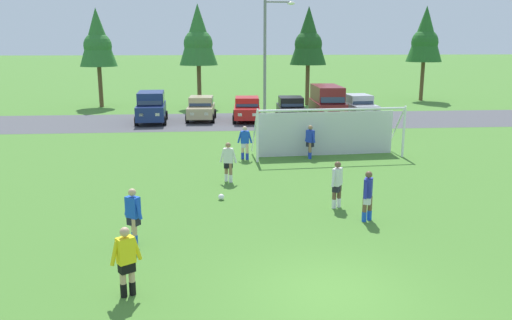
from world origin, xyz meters
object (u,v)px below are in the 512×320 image
at_px(soccer_ball, 221,197).
at_px(parked_car_slot_center_right, 327,102).
at_px(parked_car_slot_right, 359,106).
at_px(parked_car_slot_left, 201,108).
at_px(player_defender_far, 368,196).
at_px(player_trailing_back, 310,142).
at_px(parked_car_slot_center_left, 247,109).
at_px(referee, 126,262).
at_px(player_midfield_center, 133,217).
at_px(soccer_goal, 328,131).
at_px(parked_car_slot_far_left, 151,107).
at_px(player_winger_left, 245,143).
at_px(parked_car_slot_center, 291,109).
at_px(street_lamp, 267,65).
at_px(player_striker_near, 228,162).
at_px(player_winger_right, 337,185).

distance_m(soccer_ball, parked_car_slot_center_right, 20.24).
relative_size(soccer_ball, parked_car_slot_right, 0.05).
distance_m(parked_car_slot_left, parked_car_slot_center_right, 9.15).
distance_m(player_defender_far, player_trailing_back, 9.10).
xyz_separation_m(parked_car_slot_center_left, parked_car_slot_center_right, (5.78, -0.38, 0.47)).
relative_size(referee, player_midfield_center, 1.00).
bearing_deg(soccer_goal, parked_car_slot_center_left, 104.78).
bearing_deg(parked_car_slot_far_left, player_defender_far, -67.02).
bearing_deg(player_winger_left, parked_car_slot_far_left, 115.20).
height_order(soccer_goal, parked_car_slot_center, soccer_goal).
xyz_separation_m(parked_car_slot_center_left, street_lamp, (0.97, -4.51, 3.30)).
relative_size(parked_car_slot_far_left, parked_car_slot_left, 1.09).
bearing_deg(parked_car_slot_center_right, player_midfield_center, -115.28).
distance_m(player_trailing_back, parked_car_slot_center_right, 12.58).
distance_m(player_midfield_center, parked_car_slot_right, 27.36).
distance_m(player_winger_left, parked_car_slot_center_left, 12.43).
bearing_deg(parked_car_slot_center, referee, -106.69).
distance_m(player_striker_near, parked_car_slot_center, 17.07).
relative_size(player_winger_right, parked_car_slot_left, 0.38).
bearing_deg(referee, parked_car_slot_center, 73.31).
relative_size(soccer_goal, player_winger_left, 4.59).
relative_size(soccer_goal, parked_car_slot_center_left, 1.75).
bearing_deg(parked_car_slot_far_left, player_midfield_center, -85.07).
height_order(soccer_ball, parked_car_slot_right, parked_car_slot_right).
height_order(player_winger_left, player_winger_right, same).
bearing_deg(parked_car_slot_center_left, parked_car_slot_right, 6.72).
distance_m(player_midfield_center, player_winger_left, 11.15).
bearing_deg(player_winger_right, parked_car_slot_left, 103.40).
bearing_deg(player_winger_left, player_trailing_back, -0.67).
xyz_separation_m(player_defender_far, parked_car_slot_center_left, (-2.31, 21.53, 0.05)).
relative_size(player_winger_left, street_lamp, 0.20).
xyz_separation_m(parked_car_slot_far_left, parked_car_slot_center, (9.98, -0.10, -0.24)).
relative_size(soccer_goal, parked_car_slot_center, 1.76).
relative_size(player_winger_left, parked_car_slot_left, 0.38).
bearing_deg(parked_car_slot_right, referee, -115.92).
height_order(player_striker_near, parked_car_slot_center, parked_car_slot_center).
relative_size(player_midfield_center, street_lamp, 0.20).
xyz_separation_m(player_defender_far, street_lamp, (-1.34, 17.02, 3.35)).
bearing_deg(parked_car_slot_left, parked_car_slot_center_right, -6.62).
distance_m(soccer_ball, player_winger_right, 4.20).
distance_m(soccer_goal, parked_car_slot_far_left, 15.56).
distance_m(player_midfield_center, parked_car_slot_center, 24.07).
relative_size(player_defender_far, parked_car_slot_right, 0.38).
distance_m(soccer_goal, parked_car_slot_center_left, 12.42).
height_order(player_midfield_center, player_winger_right, same).
relative_size(player_winger_left, player_winger_right, 1.00).
relative_size(parked_car_slot_left, parked_car_slot_center_left, 1.00).
bearing_deg(parked_car_slot_center_left, soccer_ball, -96.92).
xyz_separation_m(player_winger_left, parked_car_slot_left, (-2.31, 13.07, 0.05)).
height_order(player_trailing_back, street_lamp, street_lamp).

